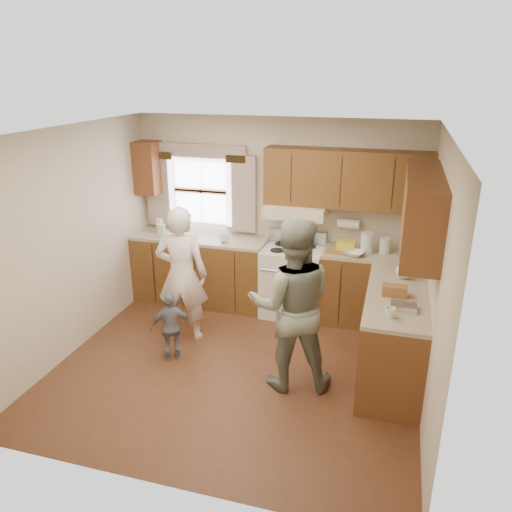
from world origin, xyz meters
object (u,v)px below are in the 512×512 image
(woman_right, at_px, (292,305))
(stove, at_px, (293,280))
(woman_left, at_px, (182,275))
(child, at_px, (172,327))

(woman_right, bearing_deg, stove, -93.79)
(stove, height_order, woman_left, woman_left)
(woman_right, relative_size, child, 2.25)
(woman_right, bearing_deg, woman_left, -36.58)
(woman_right, distance_m, child, 1.44)
(stove, bearing_deg, woman_left, -137.18)
(stove, distance_m, woman_left, 1.54)
(stove, height_order, woman_right, woman_right)
(stove, bearing_deg, child, -125.06)
(woman_right, xyz_separation_m, child, (-1.35, 0.09, -0.49))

